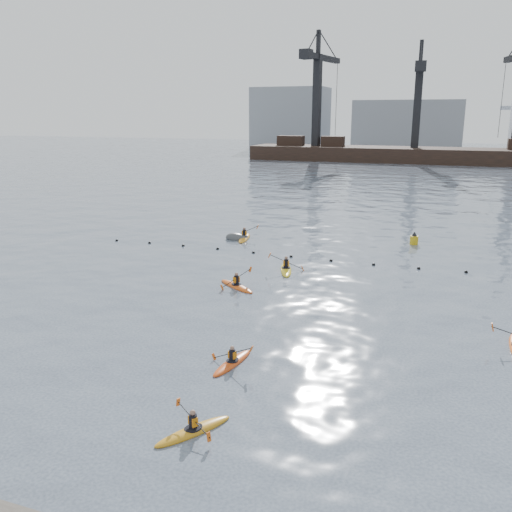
# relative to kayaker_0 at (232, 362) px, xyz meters

# --- Properties ---
(ground) EXTENTS (400.00, 400.00, 0.00)m
(ground) POSITION_rel_kayaker_0_xyz_m (-0.66, -4.75, -0.09)
(ground) COLOR #394453
(ground) RESTS_ON ground
(float_line) EXTENTS (33.24, 0.73, 0.24)m
(float_line) POSITION_rel_kayaker_0_xyz_m (-1.16, 17.79, -0.06)
(float_line) COLOR black
(float_line) RESTS_ON ground
(barge_pier) EXTENTS (72.00, 19.30, 29.50)m
(barge_pier) POSITION_rel_kayaker_0_xyz_m (-0.88, 105.25, 1.81)
(barge_pier) COLOR black
(barge_pier) RESTS_ON ground
(skyline) EXTENTS (141.00, 28.00, 22.00)m
(skyline) POSITION_rel_kayaker_0_xyz_m (1.57, 145.53, 9.16)
(skyline) COLOR gray
(skyline) RESTS_ON ground
(kayaker_0) EXTENTS (1.99, 2.91, 1.13)m
(kayaker_0) POSITION_rel_kayaker_0_xyz_m (0.00, 0.00, 0.00)
(kayaker_0) COLOR #CF4613
(kayaker_0) RESTS_ON ground
(kayaker_1) EXTENTS (1.99, 2.77, 0.96)m
(kayaker_1) POSITION_rel_kayaker_0_xyz_m (0.72, -5.10, 0.00)
(kayaker_1) COLOR #C28316
(kayaker_1) RESTS_ON ground
(kayaker_2) EXTENTS (3.05, 2.35, 1.23)m
(kayaker_2) POSITION_rel_kayaker_0_xyz_m (-3.75, 9.71, 0.01)
(kayaker_2) COLOR #D25013
(kayaker_2) RESTS_ON ground
(kayaker_3) EXTENTS (2.34, 3.51, 1.35)m
(kayaker_3) POSITION_rel_kayaker_0_xyz_m (-1.98, 14.20, 0.02)
(kayaker_3) COLOR yellow
(kayaker_3) RESTS_ON ground
(kayaker_5) EXTENTS (2.43, 3.59, 1.38)m
(kayaker_5) POSITION_rel_kayaker_0_xyz_m (-8.04, 22.09, 0.02)
(kayaker_5) COLOR orange
(kayaker_5) RESTS_ON ground
(mooring_buoy) EXTENTS (2.40, 1.67, 1.40)m
(mooring_buoy) POSITION_rel_kayaker_0_xyz_m (-8.53, 21.75, -0.09)
(mooring_buoy) COLOR #3E4043
(mooring_buoy) RESTS_ON ground
(nav_buoy) EXTENTS (0.65, 0.65, 1.18)m
(nav_buoy) POSITION_rel_kayaker_0_xyz_m (5.47, 24.91, 0.27)
(nav_buoy) COLOR gold
(nav_buoy) RESTS_ON ground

